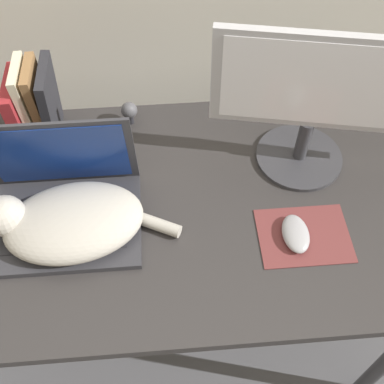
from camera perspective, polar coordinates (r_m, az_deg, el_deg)
desk at (r=1.31m, az=-2.44°, el=-3.48°), size 1.31×0.75×0.76m
laptop at (r=1.22m, az=-14.85°, el=-1.26°), size 0.37×0.28×0.28m
cat at (r=1.19m, az=-14.52°, el=-3.36°), size 0.46×0.27×0.13m
external_monitor at (r=1.22m, az=14.40°, el=10.56°), size 0.50×0.24×0.40m
mousepad at (r=1.22m, az=13.18°, el=-5.04°), size 0.23×0.17×0.00m
computer_mouse at (r=1.20m, az=12.25°, el=-4.83°), size 0.07×0.11×0.03m
book_row at (r=1.38m, az=-18.16°, el=9.68°), size 0.12×0.17×0.24m
webcam at (r=1.41m, az=-7.39°, el=9.51°), size 0.05×0.05×0.07m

